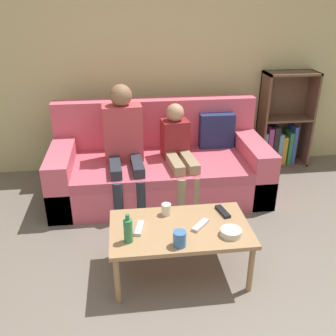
{
  "coord_description": "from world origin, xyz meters",
  "views": [
    {
      "loc": [
        -0.21,
        -1.45,
        1.88
      ],
      "look_at": [
        0.13,
        1.32,
        0.57
      ],
      "focal_mm": 40.0,
      "sensor_mm": 36.0,
      "label": 1
    }
  ],
  "objects_px": {
    "couch": "(160,166)",
    "tv_remote_1": "(139,228)",
    "coffee_table": "(180,232)",
    "cup_near": "(180,239)",
    "bottle": "(128,230)",
    "cup_far": "(166,209)",
    "person_child": "(178,149)",
    "snack_bowl": "(231,232)",
    "person_adult": "(124,138)",
    "tv_remote_2": "(223,212)",
    "bookshelf": "(281,130)",
    "tv_remote_0": "(200,225)"
  },
  "relations": [
    {
      "from": "couch",
      "to": "tv_remote_1",
      "type": "bearing_deg",
      "value": -102.17
    },
    {
      "from": "coffee_table",
      "to": "cup_near",
      "type": "relative_size",
      "value": 9.4
    },
    {
      "from": "bottle",
      "to": "tv_remote_1",
      "type": "bearing_deg",
      "value": 58.49
    },
    {
      "from": "couch",
      "to": "tv_remote_1",
      "type": "relative_size",
      "value": 11.87
    },
    {
      "from": "cup_far",
      "to": "couch",
      "type": "bearing_deg",
      "value": 86.58
    },
    {
      "from": "person_child",
      "to": "bottle",
      "type": "xyz_separation_m",
      "value": [
        -0.52,
        -1.25,
        -0.04
      ]
    },
    {
      "from": "cup_far",
      "to": "snack_bowl",
      "type": "relative_size",
      "value": 0.6
    },
    {
      "from": "coffee_table",
      "to": "cup_far",
      "type": "bearing_deg",
      "value": 113.59
    },
    {
      "from": "person_adult",
      "to": "cup_far",
      "type": "bearing_deg",
      "value": -77.43
    },
    {
      "from": "cup_far",
      "to": "tv_remote_2",
      "type": "bearing_deg",
      "value": -4.31
    },
    {
      "from": "coffee_table",
      "to": "person_adult",
      "type": "height_order",
      "value": "person_adult"
    },
    {
      "from": "cup_near",
      "to": "tv_remote_2",
      "type": "height_order",
      "value": "cup_near"
    },
    {
      "from": "person_child",
      "to": "cup_far",
      "type": "distance_m",
      "value": 0.98
    },
    {
      "from": "person_adult",
      "to": "tv_remote_1",
      "type": "relative_size",
      "value": 6.39
    },
    {
      "from": "bottle",
      "to": "cup_far",
      "type": "bearing_deg",
      "value": 46.13
    },
    {
      "from": "cup_far",
      "to": "snack_bowl",
      "type": "bearing_deg",
      "value": -37.96
    },
    {
      "from": "person_adult",
      "to": "cup_far",
      "type": "xyz_separation_m",
      "value": [
        0.28,
        -0.99,
        -0.2
      ]
    },
    {
      "from": "bookshelf",
      "to": "tv_remote_2",
      "type": "bearing_deg",
      "value": -124.3
    },
    {
      "from": "tv_remote_0",
      "to": "tv_remote_2",
      "type": "xyz_separation_m",
      "value": [
        0.2,
        0.15,
        0.0
      ]
    },
    {
      "from": "person_adult",
      "to": "tv_remote_2",
      "type": "height_order",
      "value": "person_adult"
    },
    {
      "from": "tv_remote_2",
      "to": "tv_remote_1",
      "type": "bearing_deg",
      "value": 179.8
    },
    {
      "from": "cup_near",
      "to": "bottle",
      "type": "height_order",
      "value": "bottle"
    },
    {
      "from": "couch",
      "to": "bookshelf",
      "type": "relative_size",
      "value": 1.92
    },
    {
      "from": "person_child",
      "to": "tv_remote_0",
      "type": "height_order",
      "value": "person_child"
    },
    {
      "from": "person_adult",
      "to": "couch",
      "type": "bearing_deg",
      "value": 12.48
    },
    {
      "from": "person_child",
      "to": "tv_remote_1",
      "type": "bearing_deg",
      "value": -117.94
    },
    {
      "from": "person_adult",
      "to": "tv_remote_2",
      "type": "bearing_deg",
      "value": -58.94
    },
    {
      "from": "tv_remote_0",
      "to": "bottle",
      "type": "xyz_separation_m",
      "value": [
        -0.5,
        -0.11,
        0.08
      ]
    },
    {
      "from": "cup_far",
      "to": "person_child",
      "type": "bearing_deg",
      "value": 76.3
    },
    {
      "from": "cup_far",
      "to": "bottle",
      "type": "bearing_deg",
      "value": -133.87
    },
    {
      "from": "person_adult",
      "to": "tv_remote_2",
      "type": "xyz_separation_m",
      "value": [
        0.7,
        -1.02,
        -0.23
      ]
    },
    {
      "from": "cup_near",
      "to": "snack_bowl",
      "type": "height_order",
      "value": "cup_near"
    },
    {
      "from": "tv_remote_2",
      "to": "bottle",
      "type": "bearing_deg",
      "value": -171.97
    },
    {
      "from": "tv_remote_1",
      "to": "tv_remote_2",
      "type": "height_order",
      "value": "same"
    },
    {
      "from": "couch",
      "to": "tv_remote_2",
      "type": "distance_m",
      "value": 1.18
    },
    {
      "from": "tv_remote_0",
      "to": "tv_remote_1",
      "type": "bearing_deg",
      "value": -140.37
    },
    {
      "from": "bookshelf",
      "to": "bottle",
      "type": "height_order",
      "value": "bookshelf"
    },
    {
      "from": "tv_remote_0",
      "to": "couch",
      "type": "bearing_deg",
      "value": 138.69
    },
    {
      "from": "cup_far",
      "to": "bookshelf",
      "type": "bearing_deg",
      "value": 46.38
    },
    {
      "from": "bookshelf",
      "to": "bottle",
      "type": "distance_m",
      "value": 2.66
    },
    {
      "from": "bookshelf",
      "to": "tv_remote_1",
      "type": "distance_m",
      "value": 2.51
    },
    {
      "from": "bookshelf",
      "to": "person_child",
      "type": "bearing_deg",
      "value": -152.89
    },
    {
      "from": "tv_remote_2",
      "to": "snack_bowl",
      "type": "xyz_separation_m",
      "value": [
        -0.02,
        -0.28,
        0.01
      ]
    },
    {
      "from": "couch",
      "to": "snack_bowl",
      "type": "relative_size",
      "value": 14.5
    },
    {
      "from": "cup_far",
      "to": "tv_remote_0",
      "type": "height_order",
      "value": "cup_far"
    },
    {
      "from": "couch",
      "to": "tv_remote_0",
      "type": "distance_m",
      "value": 1.29
    },
    {
      "from": "cup_near",
      "to": "cup_far",
      "type": "height_order",
      "value": "cup_near"
    },
    {
      "from": "couch",
      "to": "bookshelf",
      "type": "height_order",
      "value": "bookshelf"
    },
    {
      "from": "tv_remote_0",
      "to": "bottle",
      "type": "distance_m",
      "value": 0.52
    },
    {
      "from": "couch",
      "to": "tv_remote_2",
      "type": "xyz_separation_m",
      "value": [
        0.35,
        -1.12,
        0.13
      ]
    }
  ]
}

